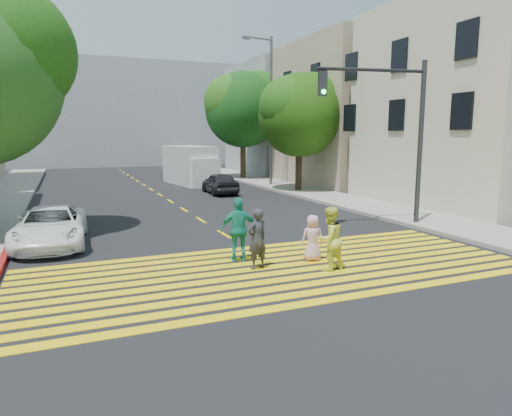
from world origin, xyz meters
TOP-DOWN VIEW (x-y plane):
  - ground at (0.00, 0.00)m, footprint 120.00×120.00m
  - sidewalk_left at (-8.50, 22.00)m, footprint 3.00×40.00m
  - sidewalk_right at (8.50, 15.00)m, footprint 3.00×60.00m
  - curb_red at (-6.90, 6.00)m, footprint 0.20×8.00m
  - crosswalk at (0.00, 1.28)m, footprint 13.40×5.30m
  - lane_line at (0.00, 22.50)m, footprint 0.12×34.40m
  - building_right_cream at (15.00, 8.00)m, footprint 10.00×10.00m
  - building_right_tan at (15.00, 19.00)m, footprint 10.00×10.00m
  - building_right_grey at (15.00, 30.00)m, footprint 10.00×10.00m
  - backdrop_block at (0.00, 48.00)m, footprint 30.00×8.00m
  - tree_right_near at (8.38, 16.02)m, footprint 5.78×5.38m
  - tree_right_far at (8.27, 25.37)m, footprint 6.92×6.40m
  - pedestrian_man at (-0.56, 1.58)m, footprint 0.67×0.53m
  - pedestrian_woman at (1.14, 0.73)m, footprint 0.94×0.80m
  - pedestrian_child at (1.19, 1.70)m, footprint 0.72×0.54m
  - pedestrian_extra at (-0.74, 2.46)m, footprint 1.15×0.71m
  - white_sedan at (-5.69, 6.50)m, footprint 2.39×4.66m
  - dark_car_near at (3.49, 17.08)m, footprint 1.71×3.94m
  - silver_car at (3.60, 28.68)m, footprint 2.05×4.43m
  - dark_car_parked at (5.07, 27.34)m, footprint 1.85×4.25m
  - white_van at (3.29, 23.10)m, footprint 2.88×6.07m
  - traffic_signal at (6.37, 4.82)m, footprint 4.25×1.06m
  - street_lamp at (7.84, 19.59)m, footprint 2.27×0.50m

SIDE VIEW (x-z plane):
  - ground at x=0.00m, z-range 0.00..0.00m
  - lane_line at x=0.00m, z-range 0.00..0.01m
  - crosswalk at x=0.00m, z-range 0.00..0.01m
  - sidewalk_left at x=-8.50m, z-range 0.00..0.15m
  - sidewalk_right at x=8.50m, z-range 0.00..0.15m
  - curb_red at x=-6.90m, z-range 0.00..0.16m
  - silver_car at x=3.60m, z-range 0.00..1.25m
  - white_sedan at x=-5.69m, z-range 0.00..1.26m
  - pedestrian_child at x=1.19m, z-range 0.00..1.32m
  - dark_car_near at x=3.49m, z-range 0.00..1.32m
  - dark_car_parked at x=5.07m, z-range 0.00..1.36m
  - pedestrian_man at x=-0.56m, z-range 0.00..1.62m
  - pedestrian_woman at x=1.14m, z-range 0.00..1.69m
  - pedestrian_extra at x=-0.74m, z-range 0.00..1.82m
  - white_van at x=3.29m, z-range -0.07..2.69m
  - traffic_signal at x=6.37m, z-range 0.93..7.24m
  - building_right_cream at x=15.00m, z-range 0.00..10.00m
  - building_right_tan at x=15.00m, z-range 0.00..10.00m
  - building_right_grey at x=15.00m, z-range 0.00..10.00m
  - tree_right_near at x=8.38m, z-range 1.31..8.72m
  - street_lamp at x=7.84m, z-range 0.74..10.79m
  - tree_right_far at x=8.27m, z-range 1.52..10.22m
  - backdrop_block at x=0.00m, z-range 0.00..12.00m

